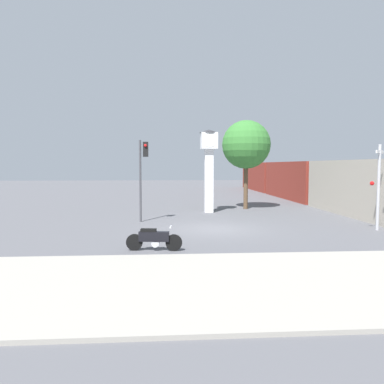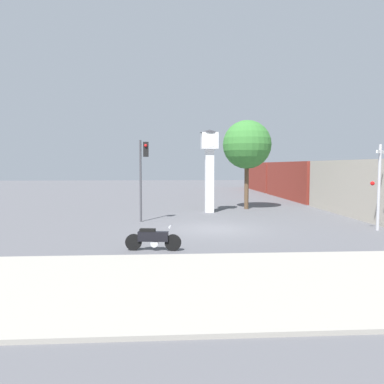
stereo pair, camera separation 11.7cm
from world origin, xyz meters
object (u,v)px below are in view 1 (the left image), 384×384
Objects in this scene: motorcycle at (154,239)px; clock_tower at (209,158)px; freight_train at (297,180)px; street_tree at (246,145)px; traffic_light at (143,166)px; railroad_crossing_signal at (379,184)px.

motorcycle is 11.77m from clock_tower.
motorcycle is at bearing -121.47° from freight_train.
street_tree is (6.05, 12.62, 4.07)m from motorcycle.
traffic_light is 11.79m from railroad_crossing_signal.
traffic_light is 1.09× the size of railroad_crossing_signal.
street_tree reaches higher than traffic_light.
street_tree is at bearing 115.85° from railroad_crossing_signal.
railroad_crossing_signal is (-2.18, -17.05, 0.51)m from freight_train.
motorcycle is 11.17m from railroad_crossing_signal.
railroad_crossing_signal is (11.24, -3.47, -0.83)m from traffic_light.
railroad_crossing_signal is (7.21, -7.32, -1.34)m from clock_tower.
railroad_crossing_signal is at bearing -17.14° from traffic_light.
freight_train is 8.86× the size of railroad_crossing_signal.
traffic_light is (-0.80, 7.03, 2.61)m from motorcycle.
clock_tower is at bearing 43.70° from traffic_light.
motorcycle is 0.33× the size of street_tree.
clock_tower is 0.15× the size of freight_train.
motorcycle is 14.57m from street_tree.
motorcycle is at bearing -106.53° from clock_tower.
street_tree is at bearing -129.41° from freight_train.
clock_tower is 13.65m from freight_train.
clock_tower reaches higher than railroad_crossing_signal.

